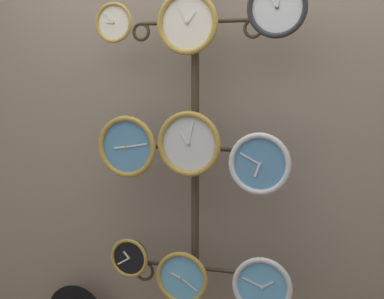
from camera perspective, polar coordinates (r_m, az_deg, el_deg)
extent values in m
cube|color=gray|center=(2.76, 1.35, 4.76)|extent=(4.40, 0.04, 2.80)
cylinder|color=#382D1E|center=(2.65, 0.34, -3.35)|extent=(0.04, 0.04, 2.03)
cylinder|color=#382D1E|center=(2.66, -2.61, 13.34)|extent=(0.28, 0.02, 0.02)
torus|color=#382D1E|center=(2.71, -5.45, 12.38)|extent=(0.09, 0.02, 0.09)
cylinder|color=#382D1E|center=(2.58, 3.40, 13.54)|extent=(0.28, 0.02, 0.02)
torus|color=#382D1E|center=(2.54, 6.53, 12.71)|extent=(0.09, 0.02, 0.09)
cylinder|color=#382D1E|center=(2.67, -2.72, 0.25)|extent=(0.30, 0.02, 0.02)
torus|color=#382D1E|center=(2.73, -5.66, -0.41)|extent=(0.09, 0.02, 0.09)
cylinder|color=#382D1E|center=(2.58, 3.51, 0.00)|extent=(0.30, 0.02, 0.02)
torus|color=#382D1E|center=(2.55, 6.76, -0.97)|extent=(0.09, 0.02, 0.09)
cylinder|color=#382D1E|center=(2.80, -2.45, -12.17)|extent=(0.28, 0.02, 0.02)
torus|color=#382D1E|center=(2.87, -5.13, -12.75)|extent=(0.11, 0.02, 0.11)
cylinder|color=#382D1E|center=(2.73, 3.20, -12.77)|extent=(0.28, 0.02, 0.02)
torus|color=#382D1E|center=(2.71, 6.13, -13.97)|extent=(0.11, 0.02, 0.11)
cylinder|color=silver|center=(2.68, -8.23, 13.22)|extent=(0.18, 0.02, 0.18)
torus|color=#A58438|center=(2.67, -8.38, 13.25)|extent=(0.20, 0.02, 0.20)
cylinder|color=#A58438|center=(2.67, -8.38, 13.25)|extent=(0.01, 0.01, 0.01)
cube|color=silver|center=(2.68, -8.81, 13.29)|extent=(0.04, 0.00, 0.02)
cube|color=silver|center=(2.68, -8.87, 13.77)|extent=(0.05, 0.00, 0.06)
cylinder|color=silver|center=(2.55, -0.41, 13.33)|extent=(0.27, 0.02, 0.27)
torus|color=#A58438|center=(2.54, -0.53, 13.36)|extent=(0.30, 0.03, 0.30)
cylinder|color=#A58438|center=(2.54, -0.52, 13.36)|extent=(0.02, 0.01, 0.02)
cube|color=silver|center=(2.53, -0.09, 13.96)|extent=(0.05, 0.00, 0.06)
cube|color=silver|center=(2.55, -1.07, 14.39)|extent=(0.05, 0.00, 0.10)
cylinder|color=silver|center=(2.44, 9.12, 14.69)|extent=(0.24, 0.02, 0.24)
torus|color=#262628|center=(2.42, 9.06, 14.74)|extent=(0.27, 0.02, 0.27)
cylinder|color=#262628|center=(2.42, 9.06, 14.74)|extent=(0.01, 0.01, 0.01)
cube|color=silver|center=(2.43, 8.70, 15.32)|extent=(0.04, 0.00, 0.05)
cylinder|color=#4C84B2|center=(2.65, -6.84, 0.33)|extent=(0.28, 0.02, 0.28)
torus|color=#A58438|center=(2.64, -6.99, 0.29)|extent=(0.31, 0.03, 0.31)
cylinder|color=#A58438|center=(2.64, -6.98, 0.29)|extent=(0.02, 0.01, 0.02)
cube|color=silver|center=(2.65, -7.64, 0.22)|extent=(0.07, 0.00, 0.02)
cube|color=silver|center=(2.61, -5.94, 0.44)|extent=(0.11, 0.00, 0.03)
cylinder|color=silver|center=(2.54, -0.33, 0.63)|extent=(0.29, 0.02, 0.29)
torus|color=#A58438|center=(2.52, -0.45, 0.59)|extent=(0.31, 0.03, 0.31)
cylinder|color=#A58438|center=(2.52, -0.44, 0.59)|extent=(0.02, 0.01, 0.02)
cube|color=silver|center=(2.53, -0.84, 1.26)|extent=(0.04, 0.00, 0.06)
cube|color=silver|center=(2.51, -0.17, 1.80)|extent=(0.03, 0.00, 0.11)
cylinder|color=#4C84B2|center=(2.44, 7.28, -1.49)|extent=(0.26, 0.02, 0.26)
torus|color=silver|center=(2.42, 7.21, -1.54)|extent=(0.29, 0.03, 0.29)
cylinder|color=silver|center=(2.43, 7.22, -1.54)|extent=(0.02, 0.01, 0.02)
cube|color=silver|center=(2.43, 6.96, -2.22)|extent=(0.03, 0.00, 0.06)
cube|color=silver|center=(2.43, 6.18, -0.95)|extent=(0.09, 0.00, 0.05)
cylinder|color=black|center=(2.78, -6.62, -11.35)|extent=(0.18, 0.02, 0.18)
torus|color=#A58438|center=(2.77, -6.75, -11.44)|extent=(0.20, 0.02, 0.20)
cylinder|color=#A58438|center=(2.77, -6.75, -11.45)|extent=(0.01, 0.01, 0.01)
cube|color=silver|center=(2.77, -7.03, -11.08)|extent=(0.04, 0.00, 0.04)
cube|color=silver|center=(2.79, -7.35, -11.74)|extent=(0.07, 0.00, 0.04)
cylinder|color=#60A8DB|center=(2.69, -0.99, -13.47)|extent=(0.24, 0.02, 0.24)
torus|color=#A58438|center=(2.68, -1.11, -13.58)|extent=(0.27, 0.02, 0.27)
cylinder|color=#A58438|center=(2.68, -1.10, -13.58)|extent=(0.01, 0.01, 0.01)
cube|color=silver|center=(2.68, -1.68, -13.31)|extent=(0.06, 0.00, 0.03)
cube|color=silver|center=(2.68, -0.30, -14.22)|extent=(0.08, 0.00, 0.06)
cylinder|color=#60A8DB|center=(2.59, 7.54, -14.21)|extent=(0.26, 0.02, 0.26)
torus|color=silver|center=(2.57, 7.47, -14.34)|extent=(0.28, 0.03, 0.28)
cylinder|color=silver|center=(2.57, 7.48, -14.33)|extent=(0.02, 0.01, 0.02)
cube|color=silver|center=(2.56, 8.08, -14.06)|extent=(0.06, 0.00, 0.04)
cube|color=silver|center=(2.57, 6.42, -13.89)|extent=(0.10, 0.00, 0.04)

